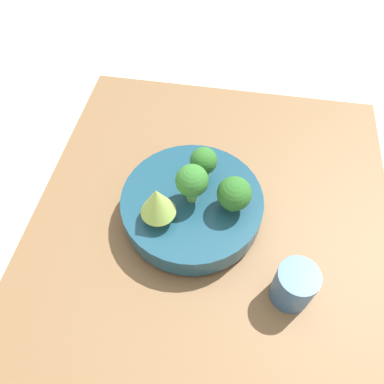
% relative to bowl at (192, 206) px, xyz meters
% --- Properties ---
extents(ground_plane, '(6.00, 6.00, 0.00)m').
position_rel_bowl_xyz_m(ground_plane, '(-0.01, -0.04, -0.07)').
color(ground_plane, beige).
extents(table, '(0.80, 0.71, 0.03)m').
position_rel_bowl_xyz_m(table, '(-0.01, -0.04, -0.05)').
color(table, brown).
rests_on(table, ground_plane).
extents(bowl, '(0.27, 0.27, 0.06)m').
position_rel_bowl_xyz_m(bowl, '(0.00, 0.00, 0.00)').
color(bowl, navy).
rests_on(bowl, table).
extents(broccoli_floret_front, '(0.06, 0.06, 0.07)m').
position_rel_bowl_xyz_m(broccoli_floret_front, '(-0.01, -0.08, 0.07)').
color(broccoli_floret_front, '#609347').
rests_on(broccoli_floret_front, bowl).
extents(broccoli_floret_right, '(0.05, 0.05, 0.07)m').
position_rel_bowl_xyz_m(broccoli_floret_right, '(0.06, -0.01, 0.06)').
color(broccoli_floret_right, '#7AB256').
rests_on(broccoli_floret_right, bowl).
extents(broccoli_floret_center, '(0.06, 0.06, 0.08)m').
position_rel_bowl_xyz_m(broccoli_floret_center, '(0.00, -0.00, 0.08)').
color(broccoli_floret_center, '#6BA34C').
rests_on(broccoli_floret_center, bowl).
extents(romanesco_piece_far, '(0.06, 0.06, 0.09)m').
position_rel_bowl_xyz_m(romanesco_piece_far, '(-0.05, 0.05, 0.08)').
color(romanesco_piece_far, '#6BA34C').
rests_on(romanesco_piece_far, bowl).
extents(cup, '(0.07, 0.07, 0.08)m').
position_rel_bowl_xyz_m(cup, '(-0.13, -0.19, 0.01)').
color(cup, '#33567F').
rests_on(cup, table).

